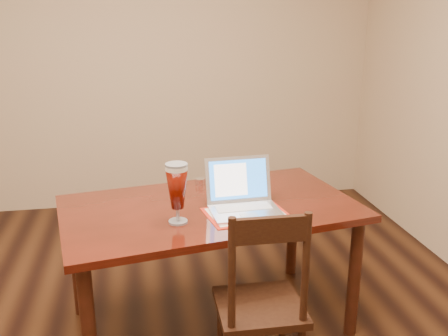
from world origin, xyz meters
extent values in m
cube|color=tan|center=(0.00, 2.50, 1.35)|extent=(4.50, 0.01, 2.70)
cube|color=#491209|center=(0.44, 0.47, 0.72)|extent=(1.71, 1.15, 0.04)
cylinder|color=#38160E|center=(-0.19, -0.02, 0.35)|extent=(0.07, 0.07, 0.70)
cylinder|color=#38160E|center=(1.21, 0.23, 0.35)|extent=(0.07, 0.07, 0.70)
cylinder|color=#38160E|center=(-0.32, 0.70, 0.35)|extent=(0.07, 0.07, 0.70)
cylinder|color=#38160E|center=(1.08, 0.95, 0.35)|extent=(0.07, 0.07, 0.70)
cube|color=#B62110|center=(0.61, 0.31, 0.74)|extent=(0.46, 0.36, 0.00)
cube|color=silver|center=(0.61, 0.31, 0.75)|extent=(0.42, 0.32, 0.00)
cube|color=silver|center=(0.61, 0.31, 0.76)|extent=(0.37, 0.27, 0.02)
cube|color=silver|center=(0.61, 0.36, 0.76)|extent=(0.30, 0.13, 0.00)
cube|color=silver|center=(0.61, 0.24, 0.76)|extent=(0.09, 0.07, 0.00)
cube|color=silver|center=(0.60, 0.46, 0.88)|extent=(0.36, 0.09, 0.24)
cube|color=blue|center=(0.60, 0.46, 0.89)|extent=(0.32, 0.07, 0.20)
cube|color=white|center=(0.56, 0.45, 0.89)|extent=(0.18, 0.06, 0.17)
cylinder|color=silver|center=(0.25, 0.26, 0.75)|extent=(0.10, 0.10, 0.01)
cylinder|color=silver|center=(0.25, 0.26, 0.79)|extent=(0.02, 0.02, 0.07)
cylinder|color=beige|center=(0.25, 0.26, 1.03)|extent=(0.11, 0.11, 0.02)
cylinder|color=silver|center=(0.25, 0.26, 1.05)|extent=(0.11, 0.11, 0.01)
cylinder|color=white|center=(0.32, 0.80, 0.76)|extent=(0.06, 0.06, 0.04)
cylinder|color=white|center=(0.44, 0.81, 0.76)|extent=(0.06, 0.06, 0.04)
cube|color=black|center=(0.60, -0.05, 0.41)|extent=(0.41, 0.39, 0.04)
cylinder|color=black|center=(0.44, 0.10, 0.20)|extent=(0.04, 0.04, 0.39)
cylinder|color=black|center=(0.77, 0.10, 0.20)|extent=(0.04, 0.04, 0.39)
cylinder|color=black|center=(0.44, -0.20, 0.69)|extent=(0.03, 0.03, 0.52)
cylinder|color=black|center=(0.76, -0.21, 0.69)|extent=(0.03, 0.03, 0.52)
cube|color=black|center=(0.60, -0.20, 0.88)|extent=(0.33, 0.03, 0.12)
camera|label=1|loc=(0.07, -2.05, 1.75)|focal=40.00mm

